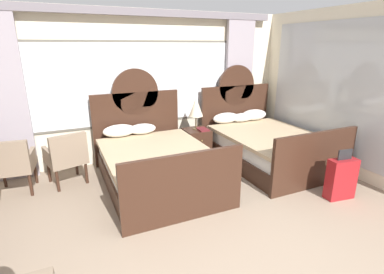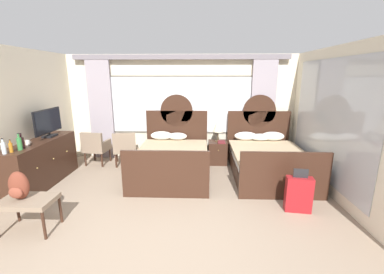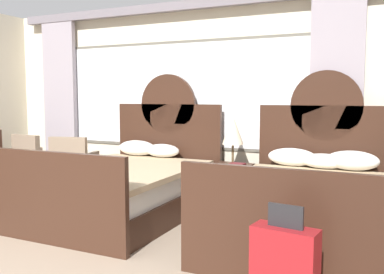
{
  "view_description": "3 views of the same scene",
  "coord_description": "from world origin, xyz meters",
  "px_view_note": "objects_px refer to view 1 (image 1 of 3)",
  "views": [
    {
      "loc": [
        -1.36,
        -1.7,
        2.1
      ],
      "look_at": [
        0.44,
        2.23,
        0.74
      ],
      "focal_mm": 27.53,
      "sensor_mm": 36.0,
      "label": 1
    },
    {
      "loc": [
        0.52,
        -2.94,
        2.18
      ],
      "look_at": [
        0.35,
        1.97,
        0.97
      ],
      "focal_mm": 23.42,
      "sensor_mm": 36.0,
      "label": 2
    },
    {
      "loc": [
        2.68,
        -1.71,
        1.4
      ],
      "look_at": [
        0.81,
        2.28,
        0.98
      ],
      "focal_mm": 39.47,
      "sensor_mm": 36.0,
      "label": 3
    }
  ],
  "objects_px": {
    "book_on_nightstand": "(202,129)",
    "armchair_by_window_centre": "(12,163)",
    "armchair_by_window_left": "(67,155)",
    "nightstand_between_beds": "(196,143)",
    "bed_near_mirror": "(265,144)",
    "suitcase_on_floor": "(341,179)",
    "table_lamp_on_nightstand": "(196,107)",
    "bed_near_window": "(155,162)"
  },
  "relations": [
    {
      "from": "book_on_nightstand",
      "to": "armchair_by_window_centre",
      "type": "distance_m",
      "value": 3.11
    },
    {
      "from": "armchair_by_window_left",
      "to": "nightstand_between_beds",
      "type": "bearing_deg",
      "value": 5.12
    },
    {
      "from": "book_on_nightstand",
      "to": "armchair_by_window_left",
      "type": "xyz_separation_m",
      "value": [
        -2.38,
        -0.12,
        -0.1
      ]
    },
    {
      "from": "bed_near_mirror",
      "to": "suitcase_on_floor",
      "type": "bearing_deg",
      "value": -85.73
    },
    {
      "from": "armchair_by_window_left",
      "to": "suitcase_on_floor",
      "type": "distance_m",
      "value": 4.05
    },
    {
      "from": "suitcase_on_floor",
      "to": "nightstand_between_beds",
      "type": "bearing_deg",
      "value": 117.22
    },
    {
      "from": "book_on_nightstand",
      "to": "armchair_by_window_centre",
      "type": "height_order",
      "value": "armchair_by_window_centre"
    },
    {
      "from": "table_lamp_on_nightstand",
      "to": "book_on_nightstand",
      "type": "xyz_separation_m",
      "value": [
        0.08,
        -0.12,
        -0.41
      ]
    },
    {
      "from": "book_on_nightstand",
      "to": "armchair_by_window_left",
      "type": "height_order",
      "value": "armchair_by_window_left"
    },
    {
      "from": "bed_near_mirror",
      "to": "armchair_by_window_centre",
      "type": "relative_size",
      "value": 2.68
    },
    {
      "from": "table_lamp_on_nightstand",
      "to": "armchair_by_window_left",
      "type": "distance_m",
      "value": 2.37
    },
    {
      "from": "book_on_nightstand",
      "to": "suitcase_on_floor",
      "type": "distance_m",
      "value": 2.46
    },
    {
      "from": "table_lamp_on_nightstand",
      "to": "bed_near_mirror",
      "type": "bearing_deg",
      "value": -35.19
    },
    {
      "from": "armchair_by_window_left",
      "to": "suitcase_on_floor",
      "type": "relative_size",
      "value": 1.15
    },
    {
      "from": "bed_near_mirror",
      "to": "armchair_by_window_left",
      "type": "xyz_separation_m",
      "value": [
        -3.36,
        0.51,
        0.13
      ]
    },
    {
      "from": "armchair_by_window_centre",
      "to": "suitcase_on_floor",
      "type": "xyz_separation_m",
      "value": [
        4.2,
        -2.07,
        -0.18
      ]
    },
    {
      "from": "nightstand_between_beds",
      "to": "book_on_nightstand",
      "type": "xyz_separation_m",
      "value": [
        0.08,
        -0.09,
        0.3
      ]
    },
    {
      "from": "table_lamp_on_nightstand",
      "to": "book_on_nightstand",
      "type": "relative_size",
      "value": 2.35
    },
    {
      "from": "bed_near_mirror",
      "to": "suitcase_on_floor",
      "type": "relative_size",
      "value": 3.09
    },
    {
      "from": "armchair_by_window_centre",
      "to": "book_on_nightstand",
      "type": "bearing_deg",
      "value": 2.16
    },
    {
      "from": "book_on_nightstand",
      "to": "suitcase_on_floor",
      "type": "xyz_separation_m",
      "value": [
        1.09,
        -2.19,
        -0.28
      ]
    },
    {
      "from": "bed_near_window",
      "to": "bed_near_mirror",
      "type": "relative_size",
      "value": 1.0
    },
    {
      "from": "nightstand_between_beds",
      "to": "table_lamp_on_nightstand",
      "type": "relative_size",
      "value": 0.92
    },
    {
      "from": "bed_near_window",
      "to": "armchair_by_window_left",
      "type": "height_order",
      "value": "bed_near_window"
    },
    {
      "from": "nightstand_between_beds",
      "to": "armchair_by_window_left",
      "type": "bearing_deg",
      "value": -174.88
    },
    {
      "from": "bed_near_mirror",
      "to": "suitcase_on_floor",
      "type": "distance_m",
      "value": 1.57
    },
    {
      "from": "book_on_nightstand",
      "to": "armchair_by_window_centre",
      "type": "xyz_separation_m",
      "value": [
        -3.11,
        -0.12,
        -0.1
      ]
    },
    {
      "from": "armchair_by_window_left",
      "to": "armchair_by_window_centre",
      "type": "bearing_deg",
      "value": -179.83
    },
    {
      "from": "bed_near_window",
      "to": "suitcase_on_floor",
      "type": "bearing_deg",
      "value": -34.78
    },
    {
      "from": "bed_near_mirror",
      "to": "armchair_by_window_centre",
      "type": "xyz_separation_m",
      "value": [
        -4.08,
        0.51,
        0.13
      ]
    },
    {
      "from": "bed_near_mirror",
      "to": "armchair_by_window_left",
      "type": "bearing_deg",
      "value": 171.38
    },
    {
      "from": "bed_near_window",
      "to": "nightstand_between_beds",
      "type": "bearing_deg",
      "value": 34.53
    },
    {
      "from": "table_lamp_on_nightstand",
      "to": "armchair_by_window_left",
      "type": "xyz_separation_m",
      "value": [
        -2.3,
        -0.23,
        -0.51
      ]
    },
    {
      "from": "armchair_by_window_left",
      "to": "suitcase_on_floor",
      "type": "bearing_deg",
      "value": -30.83
    },
    {
      "from": "armchair_by_window_left",
      "to": "suitcase_on_floor",
      "type": "height_order",
      "value": "armchair_by_window_left"
    },
    {
      "from": "nightstand_between_beds",
      "to": "table_lamp_on_nightstand",
      "type": "xyz_separation_m",
      "value": [
        0.0,
        0.03,
        0.7
      ]
    },
    {
      "from": "nightstand_between_beds",
      "to": "armchair_by_window_centre",
      "type": "height_order",
      "value": "armchair_by_window_centre"
    },
    {
      "from": "nightstand_between_beds",
      "to": "table_lamp_on_nightstand",
      "type": "height_order",
      "value": "table_lamp_on_nightstand"
    },
    {
      "from": "book_on_nightstand",
      "to": "suitcase_on_floor",
      "type": "height_order",
      "value": "suitcase_on_floor"
    },
    {
      "from": "nightstand_between_beds",
      "to": "book_on_nightstand",
      "type": "height_order",
      "value": "book_on_nightstand"
    },
    {
      "from": "suitcase_on_floor",
      "to": "bed_near_mirror",
      "type": "bearing_deg",
      "value": 94.27
    },
    {
      "from": "armchair_by_window_centre",
      "to": "suitcase_on_floor",
      "type": "distance_m",
      "value": 4.69
    }
  ]
}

